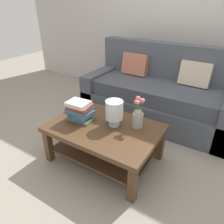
{
  "coord_description": "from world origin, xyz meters",
  "views": [
    {
      "loc": [
        1.05,
        -1.97,
        1.61
      ],
      "look_at": [
        -0.01,
        -0.28,
        0.54
      ],
      "focal_mm": 33.79,
      "sensor_mm": 36.0,
      "label": 1
    }
  ],
  "objects": [
    {
      "name": "back_wall",
      "position": [
        0.0,
        1.65,
        1.35
      ],
      "size": [
        6.4,
        0.12,
        2.7
      ],
      "primitive_type": "cube",
      "color": "#BCB7B2",
      "rests_on": "ground"
    },
    {
      "name": "flower_pitcher",
      "position": [
        0.29,
        -0.26,
        0.56
      ],
      "size": [
        0.12,
        0.11,
        0.34
      ],
      "color": "#9E998E",
      "rests_on": "coffee_table"
    },
    {
      "name": "book_stack_main",
      "position": [
        -0.3,
        -0.46,
        0.55
      ],
      "size": [
        0.29,
        0.24,
        0.23
      ],
      "color": "#51704C",
      "rests_on": "coffee_table"
    },
    {
      "name": "glass_hurricane_vase",
      "position": [
        0.06,
        -0.36,
        0.61
      ],
      "size": [
        0.18,
        0.18,
        0.28
      ],
      "color": "silver",
      "rests_on": "coffee_table"
    },
    {
      "name": "coffee_table",
      "position": [
        -0.01,
        -0.43,
        0.32
      ],
      "size": [
        1.14,
        0.78,
        0.44
      ],
      "color": "#4C331E",
      "rests_on": "ground"
    },
    {
      "name": "ground_plane",
      "position": [
        0.0,
        0.0,
        0.0
      ],
      "size": [
        10.0,
        10.0,
        0.0
      ],
      "primitive_type": "plane",
      "color": "gray"
    },
    {
      "name": "couch",
      "position": [
        0.12,
        0.8,
        0.36
      ],
      "size": [
        2.12,
        0.9,
        1.06
      ],
      "color": "#474C56",
      "rests_on": "ground"
    }
  ]
}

